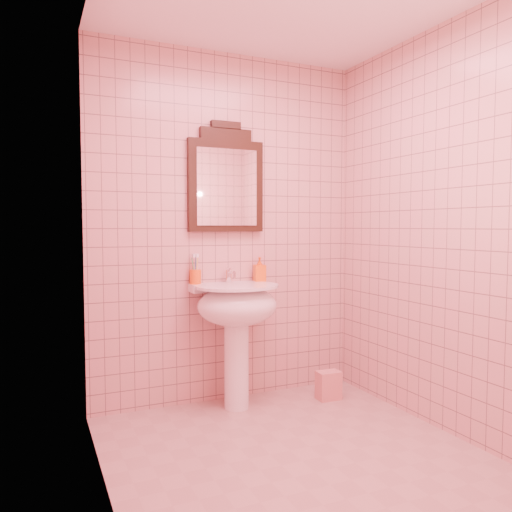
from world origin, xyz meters
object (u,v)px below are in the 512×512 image
pedestal_sink (237,314)px  toothbrush_cup (195,276)px  mirror (226,181)px  towel (328,385)px  soap_dispenser (260,269)px

pedestal_sink → toothbrush_cup: (-0.24, 0.18, 0.25)m
mirror → towel: 1.66m
mirror → toothbrush_cup: size_ratio=4.18×
mirror → toothbrush_cup: bearing=-174.3°
pedestal_sink → toothbrush_cup: 0.39m
toothbrush_cup → soap_dispenser: size_ratio=1.05×
pedestal_sink → mirror: 0.95m
soap_dispenser → towel: bearing=-20.5°
toothbrush_cup → soap_dispenser: (0.48, -0.03, 0.04)m
towel → pedestal_sink: bearing=171.1°
toothbrush_cup → towel: 1.26m
towel → soap_dispenser: bearing=150.1°
toothbrush_cup → mirror: bearing=5.7°
pedestal_sink → towel: size_ratio=4.20×
mirror → towel: (0.68, -0.31, -1.49)m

